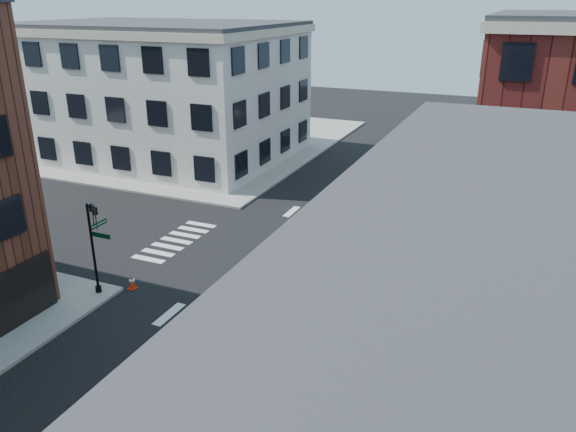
{
  "coord_description": "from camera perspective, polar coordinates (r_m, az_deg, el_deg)",
  "views": [
    {
      "loc": [
        10.74,
        -24.82,
        13.16
      ],
      "look_at": [
        -0.08,
        0.3,
        2.5
      ],
      "focal_mm": 35.0,
      "sensor_mm": 36.0,
      "label": 1
    }
  ],
  "objects": [
    {
      "name": "tree_far",
      "position": [
        42.19,
        18.36,
        6.09
      ],
      "size": [
        2.43,
        2.43,
        4.07
      ],
      "color": "black",
      "rests_on": "ground"
    },
    {
      "name": "tree_near",
      "position": [
        36.34,
        17.41,
        4.33
      ],
      "size": [
        2.69,
        2.69,
        4.49
      ],
      "color": "black",
      "rests_on": "ground"
    },
    {
      "name": "traffic_cone",
      "position": [
        28.29,
        -15.56,
        -6.53
      ],
      "size": [
        0.4,
        0.4,
        0.69
      ],
      "rotation": [
        0.0,
        0.0,
        -0.09
      ],
      "color": "red",
      "rests_on": "ground"
    },
    {
      "name": "signal_pole",
      "position": [
        27.2,
        -19.03,
        -2.19
      ],
      "size": [
        1.29,
        1.24,
        4.6
      ],
      "color": "black",
      "rests_on": "ground"
    },
    {
      "name": "building_nw",
      "position": [
        51.08,
        -12.93,
        12.15
      ],
      "size": [
        22.0,
        16.0,
        11.0
      ],
      "primitive_type": "cube",
      "color": "silver",
      "rests_on": "ground"
    },
    {
      "name": "box_truck",
      "position": [
        25.66,
        20.8,
        -6.62
      ],
      "size": [
        7.56,
        2.74,
        3.37
      ],
      "rotation": [
        0.0,
        0.0,
        -0.07
      ],
      "color": "silver",
      "rests_on": "ground"
    },
    {
      "name": "sidewalk_nw",
      "position": [
        57.25,
        -11.21,
        7.68
      ],
      "size": [
        30.0,
        30.0,
        0.15
      ],
      "primitive_type": "cube",
      "color": "gray",
      "rests_on": "ground"
    },
    {
      "name": "ground",
      "position": [
        30.07,
        -0.1,
        -4.66
      ],
      "size": [
        120.0,
        120.0,
        0.0
      ],
      "primitive_type": "plane",
      "color": "black",
      "rests_on": "ground"
    }
  ]
}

